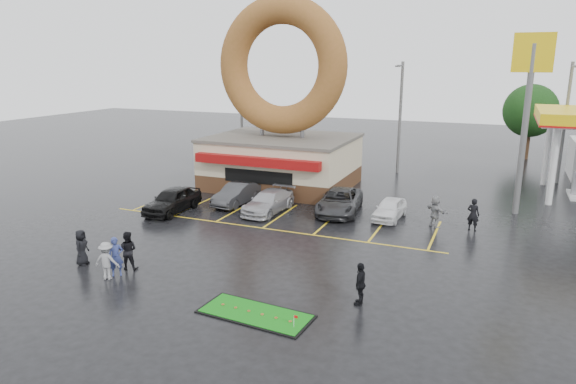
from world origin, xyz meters
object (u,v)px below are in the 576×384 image
at_px(shell_sign, 529,91).
at_px(person_cameraman, 360,284).
at_px(streetlight_mid, 400,115).
at_px(car_black, 172,200).
at_px(streetlight_left, 241,110).
at_px(person_blue, 116,257).
at_px(car_silver, 268,202).
at_px(putting_green, 255,314).
at_px(streetlight_right, 565,120).
at_px(car_grey, 339,201).
at_px(car_white, 390,209).
at_px(dumpster, 216,177).
at_px(car_dgrey, 237,194).
at_px(donut_shop, 282,126).

distance_m(shell_sign, person_cameraman, 17.68).
height_order(streetlight_mid, car_black, streetlight_mid).
height_order(streetlight_left, person_blue, streetlight_left).
bearing_deg(shell_sign, car_silver, -158.16).
bearing_deg(putting_green, streetlight_right, 66.78).
xyz_separation_m(streetlight_mid, streetlight_right, (12.00, 1.00, 0.00)).
height_order(shell_sign, car_grey, shell_sign).
height_order(streetlight_right, person_cameraman, streetlight_right).
distance_m(streetlight_mid, car_silver, 15.92).
distance_m(shell_sign, car_white, 10.47).
bearing_deg(streetlight_left, streetlight_mid, 4.09).
xyz_separation_m(shell_sign, car_black, (-19.47, -7.89, -6.61)).
bearing_deg(person_blue, shell_sign, 8.28).
relative_size(car_black, dumpster, 2.49).
distance_m(streetlight_left, streetlight_mid, 14.04).
relative_size(car_white, person_blue, 2.06).
bearing_deg(car_silver, streetlight_right, 46.54).
xyz_separation_m(shell_sign, car_dgrey, (-16.65, -4.79, -6.70)).
bearing_deg(donut_shop, shell_sign, -3.47).
relative_size(streetlight_right, person_cameraman, 5.32).
bearing_deg(car_white, streetlight_mid, 102.61).
bearing_deg(streetlight_left, car_dgrey, -63.45).
bearing_deg(person_blue, putting_green, -45.25).
bearing_deg(car_grey, person_blue, -123.06).
bearing_deg(person_cameraman, dumpster, -134.65).
relative_size(donut_shop, streetlight_left, 1.50).
bearing_deg(car_white, person_cameraman, -80.23).
distance_m(donut_shop, person_cameraman, 19.79).
distance_m(streetlight_mid, putting_green, 27.11).
height_order(shell_sign, putting_green, shell_sign).
height_order(person_blue, dumpster, person_blue).
distance_m(car_black, car_grey, 10.26).
bearing_deg(person_blue, car_black, 72.71).
bearing_deg(car_dgrey, dumpster, 139.72).
distance_m(car_silver, dumpster, 7.98).
distance_m(streetlight_left, streetlight_right, 26.08).
bearing_deg(streetlight_right, shell_sign, -106.83).
distance_m(streetlight_right, car_dgrey, 24.89).
relative_size(streetlight_left, dumpster, 5.00).
bearing_deg(car_silver, car_grey, 25.96).
distance_m(car_grey, person_cameraman, 12.27).
height_order(car_grey, person_cameraman, person_cameraman).
bearing_deg(streetlight_right, car_black, -141.60).
height_order(streetlight_left, car_dgrey, streetlight_left).
relative_size(car_black, car_white, 1.25).
relative_size(car_black, car_silver, 0.99).
xyz_separation_m(donut_shop, streetlight_mid, (7.00, 7.95, 0.32)).
bearing_deg(car_black, car_dgrey, 47.84).
distance_m(donut_shop, streetlight_right, 21.00).
xyz_separation_m(streetlight_mid, car_white, (2.13, -13.00, -4.17)).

